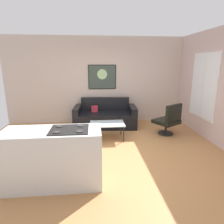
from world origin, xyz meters
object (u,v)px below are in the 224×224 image
(wall_painting, at_px, (102,77))
(coffee_table, at_px, (107,125))
(couch, at_px, (105,117))
(armchair, at_px, (169,120))

(wall_painting, bearing_deg, coffee_table, -88.35)
(couch, relative_size, wall_painting, 2.17)
(coffee_table, relative_size, armchair, 1.01)
(armchair, bearing_deg, couch, 150.64)
(armchair, height_order, wall_painting, wall_painting)
(armchair, bearing_deg, wall_painting, 140.09)
(wall_painting, bearing_deg, armchair, -39.91)
(coffee_table, height_order, wall_painting, wall_painting)
(coffee_table, xyz_separation_m, armchair, (1.72, 0.12, 0.04))
(coffee_table, bearing_deg, armchair, 3.94)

